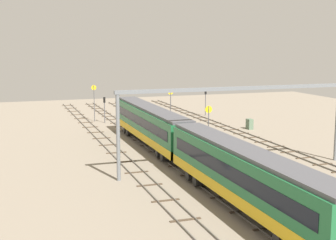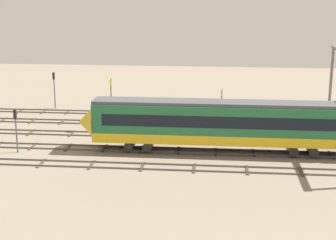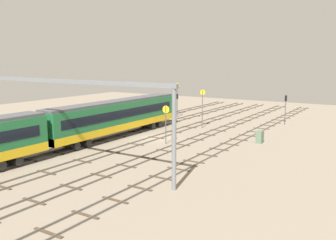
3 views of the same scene
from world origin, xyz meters
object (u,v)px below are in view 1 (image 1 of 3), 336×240
object	(u,v)px
speed_sign_mid_trackside	(171,104)
relay_cabinet	(250,124)
speed_sign_far_trackside	(94,99)
signal_light_trackside_departure	(104,106)
overhead_gantry	(237,104)
train	(184,144)
speed_sign_near_foreground	(209,118)
signal_light_trackside_approach	(206,98)

from	to	relation	value
speed_sign_mid_trackside	relay_cabinet	world-z (taller)	speed_sign_mid_trackside
speed_sign_far_trackside	signal_light_trackside_departure	size ratio (longest dim) A/B	1.42
speed_sign_far_trackside	overhead_gantry	bearing A→B (deg)	-166.78
overhead_gantry	speed_sign_mid_trackside	size ratio (longest dim) A/B	4.25
train	speed_sign_mid_trackside	bearing A→B (deg)	-16.09
overhead_gantry	relay_cabinet	xyz separation A→B (m)	(20.13, -12.53, -5.94)
train	signal_light_trackside_departure	size ratio (longest dim) A/B	11.97
speed_sign_near_foreground	relay_cabinet	bearing A→B (deg)	-55.33
speed_sign_near_foreground	signal_light_trackside_approach	distance (m)	23.26
overhead_gantry	signal_light_trackside_departure	size ratio (longest dim) A/B	5.92
signal_light_trackside_departure	signal_light_trackside_approach	bearing A→B (deg)	-83.16
signal_light_trackside_approach	speed_sign_mid_trackside	bearing A→B (deg)	133.98
speed_sign_far_trackside	signal_light_trackside_departure	xyz separation A→B (m)	(-2.16, -1.26, -0.93)
overhead_gantry	signal_light_trackside_approach	xyz separation A→B (m)	(34.95, -11.72, -3.64)
train	speed_sign_far_trackside	world-z (taller)	speed_sign_far_trackside
speed_sign_far_trackside	speed_sign_mid_trackside	bearing A→B (deg)	-133.43
overhead_gantry	signal_light_trackside_approach	bearing A→B (deg)	-18.53
train	speed_sign_near_foreground	size ratio (longest dim) A/B	10.56
speed_sign_near_foreground	signal_light_trackside_approach	xyz separation A→B (m)	(21.51, -8.85, -0.06)
overhead_gantry	relay_cabinet	world-z (taller)	overhead_gantry
speed_sign_near_foreground	overhead_gantry	bearing A→B (deg)	167.97
speed_sign_near_foreground	signal_light_trackside_departure	size ratio (longest dim) A/B	1.13
signal_light_trackside_approach	signal_light_trackside_departure	distance (m)	18.79
speed_sign_mid_trackside	speed_sign_far_trackside	xyz separation A→B (m)	(9.48, 10.01, 0.05)
speed_sign_far_trackside	signal_light_trackside_departure	world-z (taller)	speed_sign_far_trackside
overhead_gantry	speed_sign_mid_trackside	world-z (taller)	overhead_gantry
overhead_gantry	signal_light_trackside_departure	world-z (taller)	overhead_gantry
signal_light_trackside_approach	train	bearing A→B (deg)	153.26
signal_light_trackside_departure	relay_cabinet	world-z (taller)	signal_light_trackside_departure
speed_sign_near_foreground	relay_cabinet	world-z (taller)	speed_sign_near_foreground
train	overhead_gantry	xyz separation A→B (m)	(-1.79, -4.99, 4.06)
train	speed_sign_near_foreground	world-z (taller)	train
relay_cabinet	speed_sign_far_trackside	bearing A→B (deg)	54.57
speed_sign_far_trackside	signal_light_trackside_approach	bearing A→B (deg)	-89.79
speed_sign_near_foreground	speed_sign_far_trackside	xyz separation A→B (m)	(21.43, 11.06, 0.56)
train	overhead_gantry	distance (m)	6.68
overhead_gantry	signal_light_trackside_approach	distance (m)	37.04
train	signal_light_trackside_departure	bearing A→B (deg)	3.59
speed_sign_far_trackside	signal_light_trackside_approach	distance (m)	19.92
signal_light_trackside_approach	signal_light_trackside_departure	world-z (taller)	signal_light_trackside_approach
train	signal_light_trackside_approach	xyz separation A→B (m)	(33.16, -16.71, 0.42)
speed_sign_near_foreground	signal_light_trackside_departure	xyz separation A→B (m)	(19.27, 9.80, -0.37)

